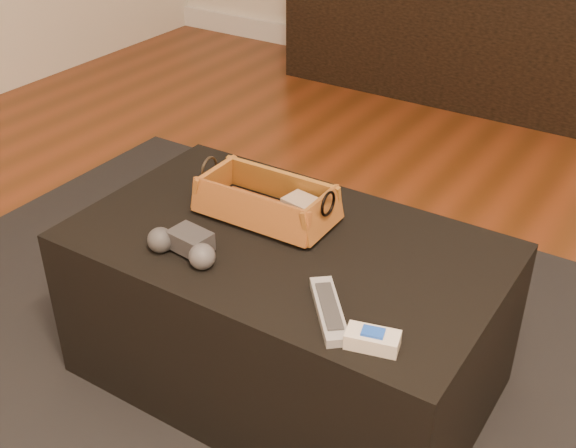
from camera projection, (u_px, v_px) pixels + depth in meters
The scene contains 9 objects.
media_cabinet at pixel (442, 32), 3.53m from camera, with size 1.53×0.45×0.60m, color black.
area_rug at pixel (275, 388), 1.86m from camera, with size 2.60×2.00×0.01m, color black.
ottoman at pixel (286, 311), 1.78m from camera, with size 1.00×0.60×0.42m, color black.
tv_remote at pixel (258, 210), 1.75m from camera, with size 0.18×0.04×0.02m, color black.
cloth_bundle at pixel (304, 209), 1.72m from camera, with size 0.09×0.06×0.05m, color tan.
wicker_basket at pixel (266, 203), 1.74m from camera, with size 0.35×0.18×0.12m.
game_controller at pixel (185, 245), 1.60m from camera, with size 0.18×0.10×0.06m.
silver_remote at pixel (329, 310), 1.43m from camera, with size 0.17×0.19×0.02m.
cream_gadget at pixel (372, 339), 1.35m from camera, with size 0.11×0.08×0.04m.
Camera 1 is at (0.59, -0.85, 1.33)m, focal length 45.00 mm.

